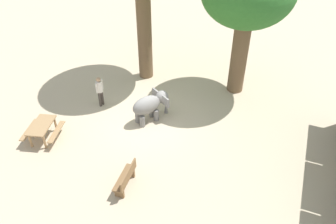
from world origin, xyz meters
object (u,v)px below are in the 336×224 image
person_handler (100,89)px  picnic_table_near (42,128)px  wooden_bench (126,178)px  elephant (150,105)px

person_handler → picnic_table_near: person_handler is taller
wooden_bench → picnic_table_near: size_ratio=0.78×
wooden_bench → picnic_table_near: 4.83m
picnic_table_near → wooden_bench: bearing=61.6°
elephant → picnic_table_near: bearing=160.0°
picnic_table_near → elephant: bearing=113.1°
person_handler → wooden_bench: bearing=-42.3°
wooden_bench → picnic_table_near: bearing=71.9°
wooden_bench → picnic_table_near: (-1.07, -4.71, 0.12)m
person_handler → picnic_table_near: (3.20, -1.00, -0.36)m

